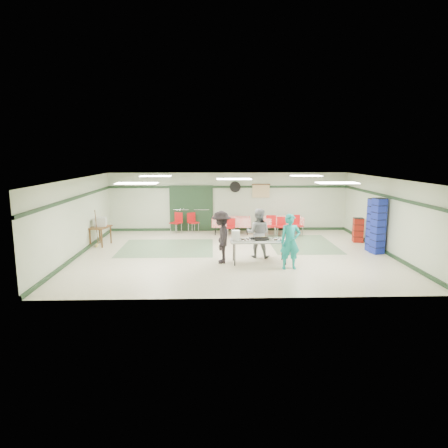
{
  "coord_description": "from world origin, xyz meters",
  "views": [
    {
      "loc": [
        -0.78,
        -13.93,
        3.53
      ],
      "look_at": [
        -0.36,
        -0.3,
        1.14
      ],
      "focal_mm": 32.0,
      "sensor_mm": 36.0,
      "label": 1
    }
  ],
  "objects_px": {
    "volunteer_grey": "(258,233)",
    "dining_table_b": "(231,221)",
    "chair_a": "(281,225)",
    "chair_loose_b": "(177,221)",
    "crate_stack_blue_b": "(374,225)",
    "crate_stack_blue_a": "(378,226)",
    "volunteer_dark": "(221,237)",
    "chair_c": "(296,223)",
    "dining_table_a": "(280,221)",
    "chair_loose_a": "(192,220)",
    "chair_b": "(271,224)",
    "volunteer_teal": "(290,242)",
    "broom": "(96,228)",
    "serving_table": "(259,241)",
    "printer_table": "(100,229)",
    "crate_stack_red": "(358,230)",
    "office_printer": "(100,222)",
    "chair_d": "(230,226)"
  },
  "relations": [
    {
      "from": "chair_c",
      "to": "crate_stack_red",
      "type": "xyz_separation_m",
      "value": [
        2.25,
        -1.28,
        -0.07
      ]
    },
    {
      "from": "volunteer_teal",
      "to": "volunteer_grey",
      "type": "xyz_separation_m",
      "value": [
        -0.83,
        1.45,
        -0.01
      ]
    },
    {
      "from": "dining_table_a",
      "to": "office_printer",
      "type": "distance_m",
      "value": 7.71
    },
    {
      "from": "volunteer_grey",
      "to": "crate_stack_blue_a",
      "type": "bearing_deg",
      "value": -160.2
    },
    {
      "from": "serving_table",
      "to": "crate_stack_blue_a",
      "type": "bearing_deg",
      "value": 12.98
    },
    {
      "from": "chair_d",
      "to": "printer_table",
      "type": "relative_size",
      "value": 0.77
    },
    {
      "from": "chair_loose_b",
      "to": "chair_a",
      "type": "bearing_deg",
      "value": 24.08
    },
    {
      "from": "chair_c",
      "to": "broom",
      "type": "height_order",
      "value": "broom"
    },
    {
      "from": "volunteer_dark",
      "to": "crate_stack_red",
      "type": "height_order",
      "value": "volunteer_dark"
    },
    {
      "from": "chair_loose_a",
      "to": "crate_stack_red",
      "type": "relative_size",
      "value": 0.91
    },
    {
      "from": "dining_table_a",
      "to": "chair_c",
      "type": "height_order",
      "value": "chair_c"
    },
    {
      "from": "dining_table_a",
      "to": "printer_table",
      "type": "xyz_separation_m",
      "value": [
        -7.44,
        -2.09,
        0.08
      ]
    },
    {
      "from": "dining_table_a",
      "to": "chair_a",
      "type": "relative_size",
      "value": 2.4
    },
    {
      "from": "broom",
      "to": "printer_table",
      "type": "bearing_deg",
      "value": 75.11
    },
    {
      "from": "dining_table_b",
      "to": "chair_loose_b",
      "type": "bearing_deg",
      "value": 176.58
    },
    {
      "from": "serving_table",
      "to": "printer_table",
      "type": "relative_size",
      "value": 1.86
    },
    {
      "from": "volunteer_dark",
      "to": "chair_c",
      "type": "bearing_deg",
      "value": 141.87
    },
    {
      "from": "dining_table_a",
      "to": "chair_loose_a",
      "type": "distance_m",
      "value": 3.99
    },
    {
      "from": "volunteer_dark",
      "to": "broom",
      "type": "height_order",
      "value": "volunteer_dark"
    },
    {
      "from": "chair_loose_b",
      "to": "broom",
      "type": "relative_size",
      "value": 0.66
    },
    {
      "from": "volunteer_dark",
      "to": "dining_table_b",
      "type": "xyz_separation_m",
      "value": [
        0.57,
        4.8,
        -0.29
      ]
    },
    {
      "from": "office_printer",
      "to": "broom",
      "type": "relative_size",
      "value": 0.31
    },
    {
      "from": "office_printer",
      "to": "chair_a",
      "type": "bearing_deg",
      "value": 3.27
    },
    {
      "from": "chair_a",
      "to": "chair_loose_b",
      "type": "distance_m",
      "value": 4.67
    },
    {
      "from": "crate_stack_blue_b",
      "to": "dining_table_b",
      "type": "bearing_deg",
      "value": 146.07
    },
    {
      "from": "volunteer_teal",
      "to": "crate_stack_blue_b",
      "type": "distance_m",
      "value": 4.12
    },
    {
      "from": "broom",
      "to": "chair_loose_b",
      "type": "bearing_deg",
      "value": 47.22
    },
    {
      "from": "dining_table_b",
      "to": "chair_d",
      "type": "height_order",
      "value": "chair_d"
    },
    {
      "from": "volunteer_grey",
      "to": "chair_loose_b",
      "type": "relative_size",
      "value": 1.8
    },
    {
      "from": "crate_stack_blue_b",
      "to": "crate_stack_blue_a",
      "type": "bearing_deg",
      "value": -90.0
    },
    {
      "from": "volunteer_teal",
      "to": "chair_b",
      "type": "bearing_deg",
      "value": 84.6
    },
    {
      "from": "chair_loose_b",
      "to": "crate_stack_blue_b",
      "type": "bearing_deg",
      "value": 8.38
    },
    {
      "from": "chair_a",
      "to": "chair_d",
      "type": "xyz_separation_m",
      "value": [
        -2.22,
        -0.01,
        -0.03
      ]
    },
    {
      "from": "crate_stack_red",
      "to": "broom",
      "type": "relative_size",
      "value": 0.7
    },
    {
      "from": "volunteer_teal",
      "to": "volunteer_grey",
      "type": "distance_m",
      "value": 1.67
    },
    {
      "from": "chair_c",
      "to": "chair_loose_a",
      "type": "xyz_separation_m",
      "value": [
        -4.57,
        1.01,
        -0.01
      ]
    },
    {
      "from": "serving_table",
      "to": "broom",
      "type": "xyz_separation_m",
      "value": [
        -6.0,
        2.55,
        0.02
      ]
    },
    {
      "from": "volunteer_grey",
      "to": "chair_b",
      "type": "bearing_deg",
      "value": -90.52
    },
    {
      "from": "chair_c",
      "to": "volunteer_dark",
      "type": "bearing_deg",
      "value": -146.19
    },
    {
      "from": "dining_table_b",
      "to": "crate_stack_blue_b",
      "type": "height_order",
      "value": "crate_stack_blue_b"
    },
    {
      "from": "volunteer_teal",
      "to": "dining_table_a",
      "type": "bearing_deg",
      "value": 79.77
    },
    {
      "from": "volunteer_dark",
      "to": "chair_c",
      "type": "height_order",
      "value": "volunteer_dark"
    },
    {
      "from": "volunteer_grey",
      "to": "dining_table_b",
      "type": "bearing_deg",
      "value": -65.05
    },
    {
      "from": "dining_table_a",
      "to": "chair_c",
      "type": "relative_size",
      "value": 2.19
    },
    {
      "from": "chair_loose_b",
      "to": "printer_table",
      "type": "xyz_separation_m",
      "value": [
        -2.8,
        -2.37,
        0.07
      ]
    },
    {
      "from": "broom",
      "to": "volunteer_grey",
      "type": "bearing_deg",
      "value": -11.33
    },
    {
      "from": "serving_table",
      "to": "office_printer",
      "type": "bearing_deg",
      "value": 153.06
    },
    {
      "from": "chair_loose_a",
      "to": "office_printer",
      "type": "bearing_deg",
      "value": -178.48
    },
    {
      "from": "chair_c",
      "to": "chair_a",
      "type": "bearing_deg",
      "value": 162.87
    },
    {
      "from": "chair_loose_a",
      "to": "printer_table",
      "type": "relative_size",
      "value": 0.87
    }
  ]
}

